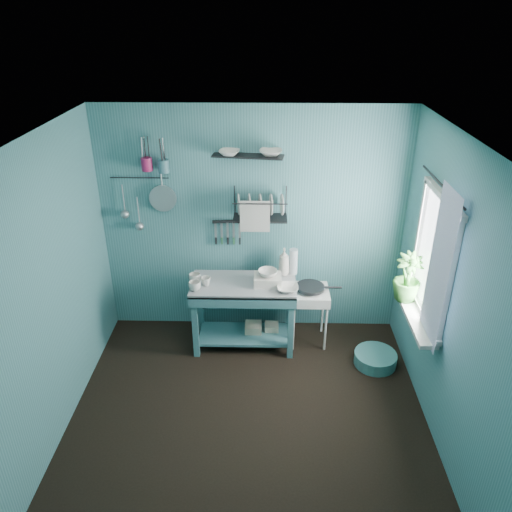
{
  "coord_description": "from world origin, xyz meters",
  "views": [
    {
      "loc": [
        0.15,
        -3.37,
        3.34
      ],
      "look_at": [
        0.05,
        0.85,
        1.2
      ],
      "focal_mm": 35.0,
      "sensor_mm": 36.0,
      "label": 1
    }
  ],
  "objects_px": {
    "water_bottle": "(293,261)",
    "storage_tin_large": "(253,332)",
    "mug_mid": "(206,281)",
    "utensil_cup_teal": "(164,166)",
    "potted_plant": "(408,277)",
    "wash_tub": "(268,280)",
    "utensil_cup_magenta": "(147,164)",
    "hotplate_stand": "(309,316)",
    "mug_right": "(195,278)",
    "colander": "(163,198)",
    "dish_rack": "(260,204)",
    "storage_tin_small": "(272,332)",
    "mug_left": "(195,286)",
    "floor_basin": "(375,359)",
    "work_counter": "(244,314)",
    "frying_pan": "(310,287)",
    "soap_bottle": "(284,261)"
  },
  "relations": [
    {
      "from": "mug_left",
      "to": "wash_tub",
      "type": "bearing_deg",
      "value": 10.86
    },
    {
      "from": "colander",
      "to": "floor_basin",
      "type": "distance_m",
      "value": 2.75
    },
    {
      "from": "water_bottle",
      "to": "mug_mid",
      "type": "bearing_deg",
      "value": -162.72
    },
    {
      "from": "wash_tub",
      "to": "utensil_cup_teal",
      "type": "xyz_separation_m",
      "value": [
        -1.05,
        0.35,
        1.08
      ]
    },
    {
      "from": "utensil_cup_magenta",
      "to": "mug_right",
      "type": "bearing_deg",
      "value": -35.72
    },
    {
      "from": "utensil_cup_magenta",
      "to": "colander",
      "type": "height_order",
      "value": "utensil_cup_magenta"
    },
    {
      "from": "mug_mid",
      "to": "storage_tin_small",
      "type": "bearing_deg",
      "value": 11.63
    },
    {
      "from": "wash_tub",
      "to": "storage_tin_small",
      "type": "bearing_deg",
      "value": 63.43
    },
    {
      "from": "mug_right",
      "to": "dish_rack",
      "type": "xyz_separation_m",
      "value": [
        0.67,
        0.28,
        0.71
      ]
    },
    {
      "from": "water_bottle",
      "to": "utensil_cup_magenta",
      "type": "relative_size",
      "value": 2.15
    },
    {
      "from": "work_counter",
      "to": "potted_plant",
      "type": "distance_m",
      "value": 1.74
    },
    {
      "from": "soap_bottle",
      "to": "storage_tin_small",
      "type": "relative_size",
      "value": 1.49
    },
    {
      "from": "work_counter",
      "to": "potted_plant",
      "type": "xyz_separation_m",
      "value": [
        1.55,
        -0.38,
        0.68
      ]
    },
    {
      "from": "utensil_cup_teal",
      "to": "potted_plant",
      "type": "height_order",
      "value": "utensil_cup_teal"
    },
    {
      "from": "colander",
      "to": "floor_basin",
      "type": "xyz_separation_m",
      "value": [
        2.21,
        -0.68,
        -1.48
      ]
    },
    {
      "from": "floor_basin",
      "to": "colander",
      "type": "bearing_deg",
      "value": 162.9
    },
    {
      "from": "mug_left",
      "to": "colander",
      "type": "xyz_separation_m",
      "value": [
        -0.36,
        0.52,
        0.73
      ]
    },
    {
      "from": "storage_tin_small",
      "to": "colander",
      "type": "bearing_deg",
      "value": 166.12
    },
    {
      "from": "wash_tub",
      "to": "water_bottle",
      "type": "height_order",
      "value": "water_bottle"
    },
    {
      "from": "mug_right",
      "to": "colander",
      "type": "relative_size",
      "value": 0.44
    },
    {
      "from": "mug_mid",
      "to": "wash_tub",
      "type": "distance_m",
      "value": 0.63
    },
    {
      "from": "wash_tub",
      "to": "hotplate_stand",
      "type": "xyz_separation_m",
      "value": [
        0.45,
        0.1,
        -0.5
      ]
    },
    {
      "from": "dish_rack",
      "to": "storage_tin_small",
      "type": "relative_size",
      "value": 2.75
    },
    {
      "from": "storage_tin_large",
      "to": "utensil_cup_magenta",
      "type": "bearing_deg",
      "value": 165.15
    },
    {
      "from": "floor_basin",
      "to": "frying_pan",
      "type": "bearing_deg",
      "value": 149.36
    },
    {
      "from": "mug_left",
      "to": "utensil_cup_teal",
      "type": "relative_size",
      "value": 0.95
    },
    {
      "from": "mug_right",
      "to": "water_bottle",
      "type": "relative_size",
      "value": 0.44
    },
    {
      "from": "storage_tin_small",
      "to": "mug_right",
      "type": "bearing_deg",
      "value": -174.29
    },
    {
      "from": "water_bottle",
      "to": "floor_basin",
      "type": "distance_m",
      "value": 1.31
    },
    {
      "from": "mug_left",
      "to": "utensil_cup_magenta",
      "type": "bearing_deg",
      "value": 134.38
    },
    {
      "from": "floor_basin",
      "to": "mug_left",
      "type": "bearing_deg",
      "value": 175.11
    },
    {
      "from": "potted_plant",
      "to": "wash_tub",
      "type": "bearing_deg",
      "value": 164.51
    },
    {
      "from": "frying_pan",
      "to": "mug_mid",
      "type": "bearing_deg",
      "value": -172.6
    },
    {
      "from": "mug_right",
      "to": "wash_tub",
      "type": "height_order",
      "value": "wash_tub"
    },
    {
      "from": "work_counter",
      "to": "colander",
      "type": "xyz_separation_m",
      "value": [
        -0.84,
        0.36,
        1.17
      ]
    },
    {
      "from": "hotplate_stand",
      "to": "storage_tin_small",
      "type": "xyz_separation_m",
      "value": [
        -0.4,
        -0.0,
        -0.22
      ]
    },
    {
      "from": "work_counter",
      "to": "mug_mid",
      "type": "relative_size",
      "value": 10.83
    },
    {
      "from": "potted_plant",
      "to": "storage_tin_large",
      "type": "bearing_deg",
      "value": 163.47
    },
    {
      "from": "water_bottle",
      "to": "storage_tin_small",
      "type": "relative_size",
      "value": 1.4
    },
    {
      "from": "hotplate_stand",
      "to": "colander",
      "type": "height_order",
      "value": "colander"
    },
    {
      "from": "wash_tub",
      "to": "frying_pan",
      "type": "distance_m",
      "value": 0.48
    },
    {
      "from": "colander",
      "to": "frying_pan",
      "type": "bearing_deg",
      "value": -10.37
    },
    {
      "from": "frying_pan",
      "to": "floor_basin",
      "type": "distance_m",
      "value": 0.99
    },
    {
      "from": "mug_mid",
      "to": "utensil_cup_teal",
      "type": "xyz_separation_m",
      "value": [
        -0.42,
        0.39,
        1.09
      ]
    },
    {
      "from": "hotplate_stand",
      "to": "utensil_cup_teal",
      "type": "xyz_separation_m",
      "value": [
        -1.5,
        0.25,
        1.58
      ]
    },
    {
      "from": "water_bottle",
      "to": "storage_tin_large",
      "type": "relative_size",
      "value": 1.27
    },
    {
      "from": "potted_plant",
      "to": "mug_mid",
      "type": "bearing_deg",
      "value": 170.57
    },
    {
      "from": "mug_left",
      "to": "mug_mid",
      "type": "relative_size",
      "value": 1.23
    },
    {
      "from": "dish_rack",
      "to": "storage_tin_large",
      "type": "xyz_separation_m",
      "value": [
        -0.07,
        -0.23,
        -1.41
      ]
    },
    {
      "from": "mug_left",
      "to": "frying_pan",
      "type": "height_order",
      "value": "mug_left"
    }
  ]
}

